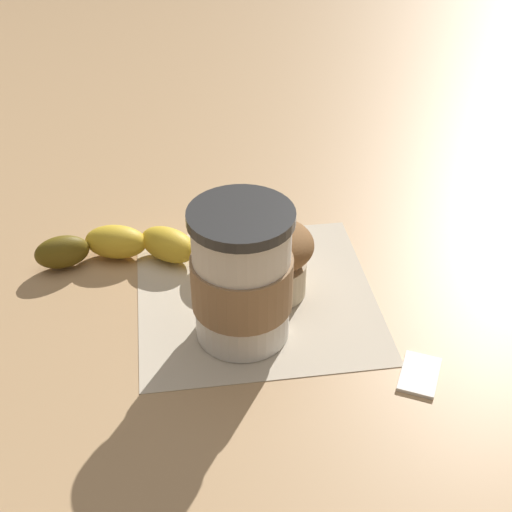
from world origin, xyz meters
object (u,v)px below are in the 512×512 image
Objects in this scene: coffee_cup at (242,277)px; muffin at (274,256)px; sugar_packet at (420,373)px; banana at (140,248)px.

muffin is (0.05, -0.05, -0.02)m from coffee_cup.
sugar_packet is at bearing -128.68° from coffee_cup.
coffee_cup reaches higher than muffin.
muffin reaches higher than sugar_packet.
sugar_packet is (-0.10, -0.13, -0.06)m from coffee_cup.
banana is (0.09, 0.12, -0.02)m from muffin.
muffin is at bearing 28.16° from sugar_packet.
muffin is 0.15m from banana.
coffee_cup is at bearing 51.32° from sugar_packet.
coffee_cup is 1.69× the size of muffin.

